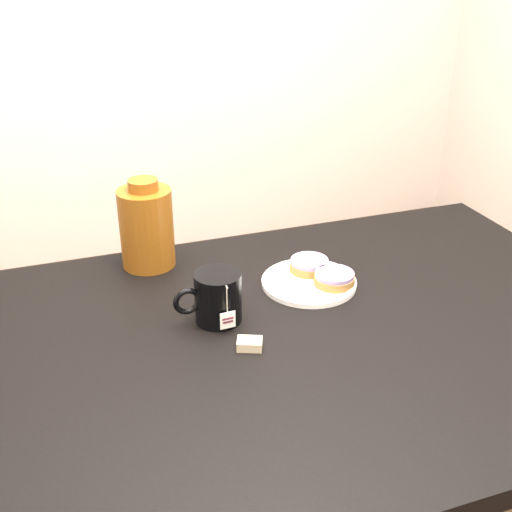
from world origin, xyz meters
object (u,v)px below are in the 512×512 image
at_px(plate, 309,281).
at_px(teabag_pouch, 250,344).
at_px(table, 289,370).
at_px(bagel_package, 146,227).
at_px(bagel_back, 309,265).
at_px(mug, 217,297).
at_px(bagel_front, 334,278).

bearing_deg(plate, teabag_pouch, -137.29).
xyz_separation_m(table, bagel_package, (-0.19, 0.37, 0.18)).
xyz_separation_m(bagel_back, mug, (-0.24, -0.11, 0.03)).
bearing_deg(bagel_back, plate, -113.74).
bearing_deg(bagel_front, bagel_back, 108.92).
height_order(plate, bagel_back, bagel_back).
xyz_separation_m(teabag_pouch, bagel_package, (-0.11, 0.39, 0.08)).
distance_m(bagel_front, bagel_package, 0.43).
height_order(bagel_front, mug, mug).
relative_size(plate, teabag_pouch, 4.49).
xyz_separation_m(bagel_front, teabag_pouch, (-0.24, -0.15, -0.02)).
distance_m(table, bagel_front, 0.23).
height_order(table, bagel_back, bagel_back).
distance_m(plate, teabag_pouch, 0.27).
bearing_deg(bagel_package, table, -62.25).
xyz_separation_m(plate, bagel_back, (0.02, 0.04, 0.02)).
bearing_deg(bagel_back, bagel_front, -71.08).
height_order(bagel_front, bagel_package, bagel_package).
distance_m(bagel_back, mug, 0.27).
distance_m(bagel_front, mug, 0.27).
distance_m(mug, teabag_pouch, 0.12).
relative_size(table, teabag_pouch, 31.11).
distance_m(bagel_back, bagel_front, 0.08).
xyz_separation_m(plate, bagel_package, (-0.30, 0.21, 0.09)).
bearing_deg(teabag_pouch, plate, 42.71).
xyz_separation_m(bagel_back, bagel_package, (-0.32, 0.17, 0.07)).
xyz_separation_m(bagel_front, mug, (-0.27, -0.04, 0.03)).
relative_size(bagel_front, teabag_pouch, 2.64).
height_order(table, mug, mug).
relative_size(table, mug, 10.19).
bearing_deg(bagel_front, plate, 143.14).
height_order(plate, bagel_package, bagel_package).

